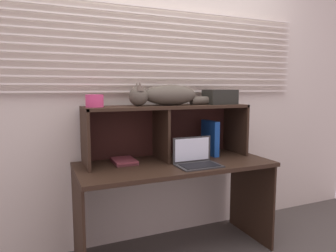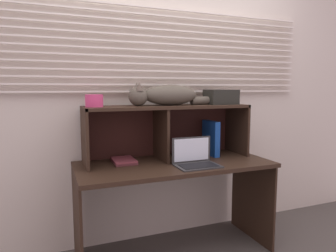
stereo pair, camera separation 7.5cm
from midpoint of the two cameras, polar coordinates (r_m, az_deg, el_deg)
The scene contains 9 objects.
back_panel_with_blinds at distance 2.56m, azimuth -0.98°, elevation 6.83°, with size 4.40×0.08×2.50m.
desk at distance 2.33m, azimuth 2.15°, elevation -10.09°, with size 1.44×0.63×0.72m.
hutch_shelf_unit at distance 2.39m, azimuth 0.47°, elevation 0.91°, with size 1.28×0.35×0.42m.
cat at distance 2.35m, azimuth 0.60°, elevation 5.76°, with size 0.74×0.19×0.17m.
laptop at distance 2.22m, azimuth 6.13°, elevation -6.30°, with size 0.31×0.21×0.20m.
binder_upright at distance 2.56m, azimuth 8.83°, elevation -2.24°, with size 0.05×0.22×0.29m, color #154396.
book_stack at distance 2.31m, azimuth -7.36°, elevation -6.45°, with size 0.16×0.24×0.03m.
small_basket at distance 2.20m, azimuth -12.68°, elevation 4.62°, with size 0.12×0.12×0.09m, color #D74075.
storage_box at distance 2.57m, azimuth 10.69°, elevation 5.35°, with size 0.25×0.18×0.12m, color black.
Camera 2 is at (-0.86, -1.86, 1.26)m, focal length 32.63 mm.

